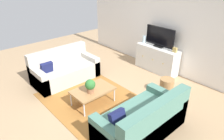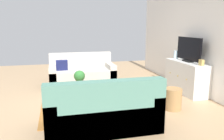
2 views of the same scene
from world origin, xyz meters
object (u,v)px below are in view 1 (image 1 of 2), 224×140
(couch_right_side, at_px, (144,122))
(mantel_clock, at_px, (175,50))
(glass_vase, at_px, (144,39))
(wicker_basket, at_px, (167,87))
(tv_console, at_px, (157,59))
(coffee_table, at_px, (93,91))
(couch_left_side, at_px, (64,70))
(flat_screen_tv, at_px, (160,37))
(potted_plant, at_px, (90,85))

(couch_right_side, distance_m, mantel_clock, 2.62)
(glass_vase, xyz_separation_m, wicker_basket, (1.52, -0.89, -0.64))
(tv_console, xyz_separation_m, glass_vase, (-0.54, 0.00, 0.48))
(tv_console, bearing_deg, coffee_table, -87.43)
(mantel_clock, distance_m, wicker_basket, 1.16)
(couch_left_side, bearing_deg, coffee_table, -4.23)
(wicker_basket, bearing_deg, couch_right_side, -70.30)
(coffee_table, xyz_separation_m, tv_console, (-0.11, 2.48, 0.02))
(couch_right_side, xyz_separation_m, flat_screen_tv, (-1.51, 2.39, 0.75))
(couch_right_side, xyz_separation_m, mantel_clock, (-0.97, 2.37, 0.53))
(mantel_clock, bearing_deg, flat_screen_tv, 177.89)
(coffee_table, height_order, mantel_clock, mantel_clock)
(flat_screen_tv, xyz_separation_m, wicker_basket, (0.98, -0.91, -0.83))
(couch_right_side, xyz_separation_m, wicker_basket, (-0.53, 1.48, -0.08))
(potted_plant, relative_size, wicker_basket, 0.75)
(potted_plant, distance_m, mantel_clock, 2.63)
(couch_left_side, height_order, couch_right_side, same)
(tv_console, xyz_separation_m, flat_screen_tv, (0.00, 0.02, 0.66))
(tv_console, xyz_separation_m, mantel_clock, (0.54, 0.00, 0.44))
(couch_left_side, bearing_deg, potted_plant, -7.93)
(couch_right_side, bearing_deg, mantel_clock, 112.19)
(coffee_table, distance_m, wicker_basket, 1.82)
(coffee_table, height_order, flat_screen_tv, flat_screen_tv)
(potted_plant, relative_size, glass_vase, 1.47)
(tv_console, distance_m, mantel_clock, 0.70)
(couch_left_side, relative_size, flat_screen_tv, 1.85)
(tv_console, height_order, glass_vase, glass_vase)
(couch_right_side, height_order, mantel_clock, mantel_clock)
(wicker_basket, bearing_deg, glass_vase, 149.64)
(couch_right_side, distance_m, tv_console, 2.82)
(tv_console, height_order, wicker_basket, tv_console)
(coffee_table, height_order, tv_console, tv_console)
(potted_plant, bearing_deg, glass_vase, 105.46)
(couch_left_side, xyz_separation_m, wicker_basket, (2.34, 1.48, -0.08))
(flat_screen_tv, bearing_deg, coffee_table, -87.45)
(couch_right_side, bearing_deg, potted_plant, -170.88)
(potted_plant, height_order, mantel_clock, mantel_clock)
(tv_console, bearing_deg, flat_screen_tv, 90.00)
(flat_screen_tv, height_order, wicker_basket, flat_screen_tv)
(glass_vase, height_order, mantel_clock, glass_vase)
(couch_right_side, bearing_deg, couch_left_side, 180.00)
(couch_left_side, relative_size, tv_console, 1.30)
(tv_console, bearing_deg, glass_vase, 180.00)
(flat_screen_tv, xyz_separation_m, glass_vase, (-0.54, -0.02, -0.18))
(couch_left_side, relative_size, couch_right_side, 1.00)
(glass_vase, bearing_deg, couch_right_side, -49.17)
(tv_console, bearing_deg, potted_plant, -86.15)
(potted_plant, distance_m, tv_console, 2.60)
(tv_console, bearing_deg, wicker_basket, -42.30)
(coffee_table, xyz_separation_m, glass_vase, (-0.65, 2.48, 0.50))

